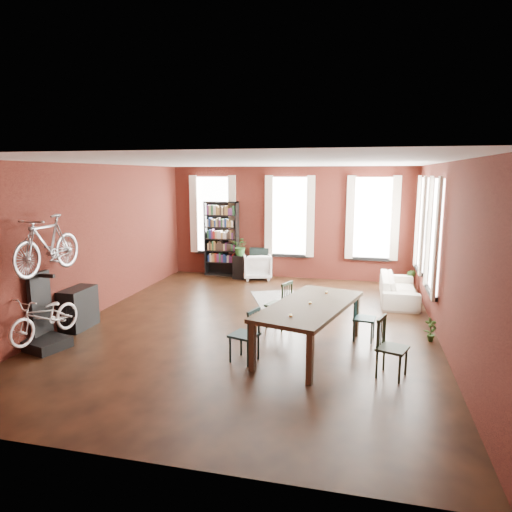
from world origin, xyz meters
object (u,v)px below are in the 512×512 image
(white_armchair, at_px, (257,265))
(bike_trainer, at_px, (47,344))
(dining_chair_d, at_px, (364,318))
(cream_sofa, at_px, (399,284))
(bookshelf, at_px, (222,239))
(console_table, at_px, (78,308))
(dining_table, at_px, (310,328))
(dining_chair_b, at_px, (279,305))
(plant_stand, at_px, (240,267))
(bicycle_floor, at_px, (44,297))
(dining_chair_a, at_px, (244,335))
(dining_chair_c, at_px, (392,348))

(white_armchair, relative_size, bike_trainer, 1.28)
(dining_chair_d, relative_size, cream_sofa, 0.39)
(bookshelf, xyz_separation_m, cream_sofa, (4.95, -1.70, -0.69))
(bookshelf, relative_size, console_table, 2.75)
(dining_table, relative_size, dining_chair_d, 3.00)
(dining_chair_b, relative_size, plant_stand, 1.39)
(dining_chair_d, height_order, white_armchair, dining_chair_d)
(dining_chair_d, bearing_deg, bicycle_floor, 115.60)
(bookshelf, distance_m, plant_stand, 1.04)
(console_table, bearing_deg, plant_stand, 68.69)
(dining_chair_b, relative_size, bookshelf, 0.42)
(dining_table, xyz_separation_m, cream_sofa, (1.69, 3.66, -0.01))
(white_armchair, bearing_deg, dining_chair_b, 90.70)
(dining_chair_a, height_order, bike_trainer, dining_chair_a)
(cream_sofa, xyz_separation_m, bike_trainer, (-6.12, -4.60, -0.32))
(dining_chair_d, height_order, plant_stand, dining_chair_d)
(bike_trainer, bearing_deg, white_armchair, 69.35)
(dining_chair_c, xyz_separation_m, white_armchair, (-3.45, 5.85, -0.05))
(console_table, relative_size, plant_stand, 1.19)
(dining_chair_a, bearing_deg, bookshelf, -142.39)
(dining_chair_c, bearing_deg, plant_stand, 53.95)
(dining_chair_c, relative_size, plant_stand, 1.33)
(white_armchair, relative_size, plant_stand, 1.20)
(dining_chair_d, height_order, bike_trainer, dining_chair_d)
(plant_stand, bearing_deg, bike_trainer, -106.76)
(console_table, distance_m, plant_stand, 5.27)
(dining_chair_a, relative_size, bookshelf, 0.40)
(dining_chair_a, xyz_separation_m, bicycle_floor, (-3.47, -0.26, 0.48))
(dining_table, height_order, dining_chair_c, dining_chair_c)
(bike_trainer, bearing_deg, bookshelf, 79.43)
(dining_table, bearing_deg, bookshelf, 136.56)
(dining_chair_d, xyz_separation_m, console_table, (-5.45, -0.63, -0.01))
(dining_table, distance_m, dining_chair_c, 1.48)
(bookshelf, bearing_deg, dining_chair_b, -59.29)
(dining_chair_b, xyz_separation_m, dining_chair_c, (2.05, -1.80, -0.02))
(dining_table, bearing_deg, plant_stand, 132.64)
(console_table, distance_m, bicycle_floor, 1.18)
(console_table, bearing_deg, white_armchair, 64.31)
(dining_table, xyz_separation_m, dining_chair_a, (-0.97, -0.63, 0.02))
(bike_trainer, bearing_deg, dining_chair_b, 28.94)
(cream_sofa, distance_m, bicycle_floor, 7.66)
(dining_table, distance_m, bicycle_floor, 4.56)
(bookshelf, distance_m, white_armchair, 1.34)
(dining_chair_c, xyz_separation_m, console_table, (-5.85, 0.85, -0.05))
(dining_chair_d, relative_size, bicycle_floor, 0.56)
(dining_chair_c, xyz_separation_m, bicycle_floor, (-5.76, -0.21, 0.47))
(dining_chair_b, bearing_deg, dining_chair_c, 69.81)
(dining_chair_a, distance_m, cream_sofa, 5.05)
(dining_chair_a, relative_size, dining_chair_d, 1.08)
(bicycle_floor, bearing_deg, bookshelf, 87.55)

